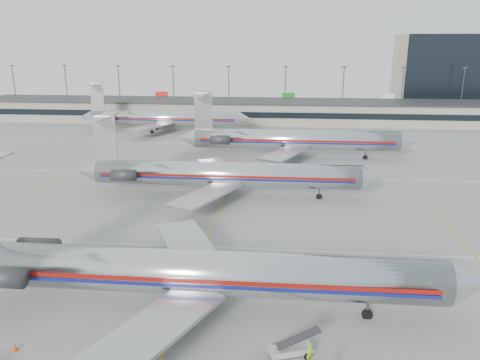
# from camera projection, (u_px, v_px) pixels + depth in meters

# --- Properties ---
(ground) EXTENTS (260.00, 260.00, 0.00)m
(ground) POSITION_uv_depth(u_px,v_px,m) (188.00, 292.00, 44.05)
(ground) COLOR gray
(ground) RESTS_ON ground
(apron_markings) EXTENTS (160.00, 0.15, 0.02)m
(apron_markings) POSITION_uv_depth(u_px,v_px,m) (205.00, 247.00, 53.60)
(apron_markings) COLOR silver
(apron_markings) RESTS_ON ground
(terminal) EXTENTS (162.00, 17.00, 6.25)m
(terminal) POSITION_uv_depth(u_px,v_px,m) (254.00, 111.00, 136.69)
(terminal) COLOR gray
(terminal) RESTS_ON ground
(light_mast_row) EXTENTS (163.60, 0.40, 15.28)m
(light_mast_row) POSITION_uv_depth(u_px,v_px,m) (257.00, 88.00, 148.54)
(light_mast_row) COLOR #38383D
(light_mast_row) RESTS_ON ground
(distant_building) EXTENTS (30.00, 20.00, 25.00)m
(distant_building) POSITION_uv_depth(u_px,v_px,m) (444.00, 73.00, 157.22)
(distant_building) COLOR tan
(distant_building) RESTS_ON ground
(jet_foreground) EXTENTS (48.83, 28.75, 12.78)m
(jet_foreground) POSITION_uv_depth(u_px,v_px,m) (185.00, 271.00, 40.12)
(jet_foreground) COLOR silver
(jet_foreground) RESTS_ON ground
(jet_second_row) EXTENTS (46.50, 27.38, 12.17)m
(jet_second_row) POSITION_uv_depth(u_px,v_px,m) (220.00, 174.00, 70.31)
(jet_second_row) COLOR silver
(jet_second_row) RESTS_ON ground
(jet_third_row) EXTENTS (47.85, 29.43, 13.08)m
(jet_third_row) POSITION_uv_depth(u_px,v_px,m) (291.00, 139.00, 93.79)
(jet_third_row) COLOR silver
(jet_third_row) RESTS_ON ground
(jet_back_row) EXTENTS (45.53, 28.01, 12.45)m
(jet_back_row) POSITION_uv_depth(u_px,v_px,m) (162.00, 118.00, 121.37)
(jet_back_row) COLOR silver
(jet_back_row) RESTS_ON ground
(belt_loader) EXTENTS (4.03, 2.19, 2.06)m
(belt_loader) POSITION_uv_depth(u_px,v_px,m) (292.00, 348.00, 35.03)
(belt_loader) COLOR #989898
(belt_loader) RESTS_ON ground
(ramp_worker_near) EXTENTS (0.68, 0.68, 1.59)m
(ramp_worker_near) POSITION_uv_depth(u_px,v_px,m) (310.00, 353.00, 34.16)
(ramp_worker_near) COLOR #82C712
(ramp_worker_near) RESTS_ON ground
(cone_left) EXTENTS (0.59, 0.59, 0.60)m
(cone_left) POSITION_uv_depth(u_px,v_px,m) (15.00, 347.00, 35.55)
(cone_left) COLOR #E44407
(cone_left) RESTS_ON ground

